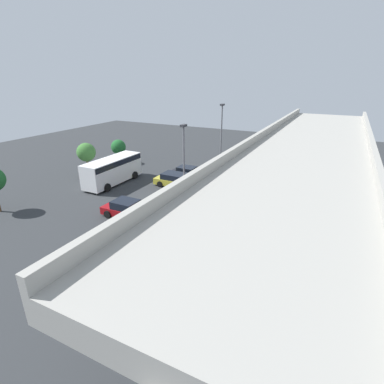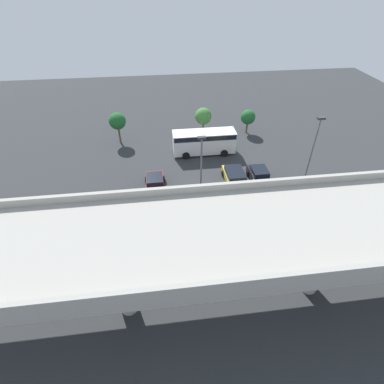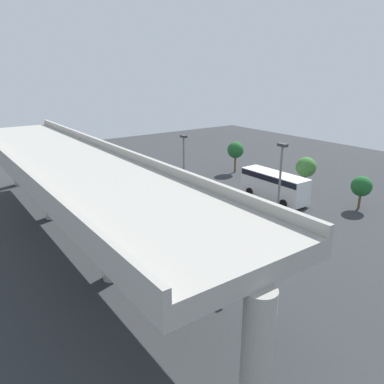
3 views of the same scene
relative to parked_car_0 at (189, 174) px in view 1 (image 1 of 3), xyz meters
name	(u,v)px [view 1 (image 1 of 3)]	position (x,y,z in m)	size (l,w,h in m)	color
ground_plane	(170,203)	(7.00, 1.59, -0.70)	(84.01, 84.01, 0.00)	#2D3033
highway_overpass	(309,155)	(7.00, 13.51, 5.39)	(40.41, 7.91, 7.42)	#9E9B93
parked_car_0	(189,174)	(0.00, 0.00, 0.00)	(2.05, 4.44, 1.51)	black
parked_car_1	(176,180)	(2.69, -0.20, 0.01)	(2.24, 4.77, 1.46)	gold
parked_car_2	(216,199)	(5.80, 5.91, 0.06)	(1.99, 4.87, 1.64)	maroon
parked_car_3	(203,211)	(8.64, 5.89, 0.02)	(2.13, 4.49, 1.53)	#515660
parked_car_4	(127,210)	(11.32, -0.11, 0.00)	(2.13, 4.51, 1.51)	maroon
parked_car_5	(169,239)	(13.96, 5.68, 0.02)	(2.23, 4.81, 1.56)	silver
shuttle_bus	(113,169)	(5.03, -6.99, 1.02)	(7.66, 2.58, 2.88)	white
lamp_post_near_aisle	(221,134)	(-3.72, 2.49, 4.22)	(0.70, 0.35, 8.43)	slate
lamp_post_mid_lot	(184,160)	(6.98, 3.18, 3.78)	(0.70, 0.35, 7.59)	slate
tree_front_left	(118,147)	(-1.82, -11.80, 1.61)	(2.00, 2.00, 3.32)	brown
tree_front_centre	(86,152)	(4.47, -11.32, 2.29)	(2.20, 2.20, 4.10)	brown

